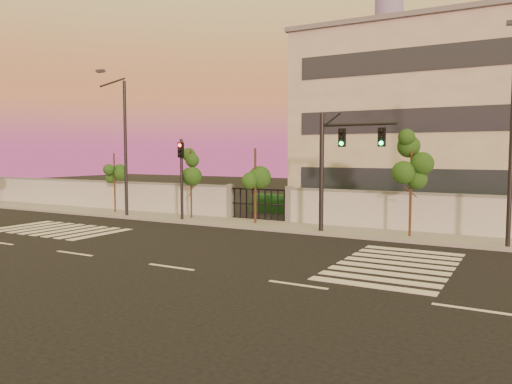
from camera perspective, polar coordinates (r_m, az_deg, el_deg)
ground at (r=18.42m, az=-9.67°, el=-8.47°), size 120.00×120.00×0.00m
sidewalk at (r=27.24m, az=4.34°, el=-4.05°), size 60.00×3.00×0.15m
perimeter_wall at (r=28.43m, az=5.81°, el=-1.68°), size 60.00×0.36×2.20m
hedge_row at (r=30.61m, az=9.67°, el=-1.76°), size 41.00×4.25×1.80m
institutional_building at (r=36.08m, az=25.68°, el=7.29°), size 24.40×12.40×12.25m
distant_skyscraper at (r=309.17m, az=14.86°, el=15.11°), size 16.00×16.00×118.00m
road_markings at (r=22.28m, az=-6.77°, el=-6.15°), size 57.00×7.62×0.02m
street_tree_b at (r=34.66m, az=-15.86°, el=2.51°), size 1.31×1.04×4.11m
street_tree_c at (r=30.54m, az=-7.40°, el=2.69°), size 1.40×1.11×4.32m
street_tree_d at (r=28.05m, az=-0.03°, el=2.68°), size 1.62×1.29×4.38m
street_tree_e at (r=24.72m, az=17.40°, el=3.51°), size 1.54×1.23×5.13m
traffic_signal_main at (r=25.14m, az=9.13°, el=3.83°), size 3.85×0.41×6.08m
traffic_signal_secondary at (r=29.96m, az=-8.53°, el=2.57°), size 0.38×0.36×4.94m
streetlight_west at (r=32.53m, az=-14.93°, el=5.68°), size 0.54×2.17×9.02m
streetlight_east at (r=23.32m, az=27.21°, el=5.98°), size 0.54×2.19×9.10m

